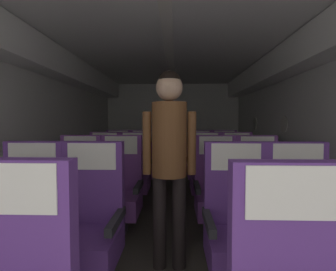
# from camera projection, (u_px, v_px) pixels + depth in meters

# --- Properties ---
(ground) EXTENTS (3.76, 7.79, 0.02)m
(ground) POSITION_uv_depth(u_px,v_px,m) (169.00, 216.00, 3.35)
(ground) COLOR #3D3833
(fuselage_shell) EXTENTS (3.64, 7.44, 2.27)m
(fuselage_shell) POSITION_uv_depth(u_px,v_px,m) (169.00, 90.00, 3.55)
(fuselage_shell) COLOR silver
(fuselage_shell) RESTS_ON ground
(seat_b_left_window) EXTENTS (0.49, 0.52, 1.04)m
(seat_b_left_window) POSITION_uv_depth(u_px,v_px,m) (27.00, 225.00, 1.91)
(seat_b_left_window) COLOR #38383D
(seat_b_left_window) RESTS_ON ground
(seat_b_left_aisle) EXTENTS (0.49, 0.52, 1.04)m
(seat_b_left_aisle) POSITION_uv_depth(u_px,v_px,m) (88.00, 226.00, 1.89)
(seat_b_left_aisle) COLOR #38383D
(seat_b_left_aisle) RESTS_ON ground
(seat_b_right_aisle) EXTENTS (0.49, 0.52, 1.04)m
(seat_b_right_aisle) POSITION_uv_depth(u_px,v_px,m) (302.00, 228.00, 1.85)
(seat_b_right_aisle) COLOR #38383D
(seat_b_right_aisle) RESTS_ON ground
(seat_b_right_window) EXTENTS (0.49, 0.52, 1.04)m
(seat_b_right_window) POSITION_uv_depth(u_px,v_px,m) (238.00, 228.00, 1.86)
(seat_b_right_window) COLOR #38383D
(seat_b_right_window) RESTS_ON ground
(seat_c_left_window) EXTENTS (0.49, 0.52, 1.04)m
(seat_c_left_window) POSITION_uv_depth(u_px,v_px,m) (78.00, 191.00, 2.87)
(seat_c_left_window) COLOR #38383D
(seat_c_left_window) RESTS_ON ground
(seat_c_left_aisle) EXTENTS (0.49, 0.52, 1.04)m
(seat_c_left_aisle) POSITION_uv_depth(u_px,v_px,m) (120.00, 191.00, 2.86)
(seat_c_left_aisle) COLOR #38383D
(seat_c_left_aisle) RESTS_ON ground
(seat_c_right_aisle) EXTENTS (0.49, 0.52, 1.04)m
(seat_c_right_aisle) POSITION_uv_depth(u_px,v_px,m) (259.00, 192.00, 2.82)
(seat_c_right_aisle) COLOR #38383D
(seat_c_right_aisle) RESTS_ON ground
(seat_c_right_window) EXTENTS (0.49, 0.52, 1.04)m
(seat_c_right_window) POSITION_uv_depth(u_px,v_px,m) (217.00, 192.00, 2.83)
(seat_c_right_window) COLOR #38383D
(seat_c_right_window) RESTS_ON ground
(seat_d_left_window) EXTENTS (0.49, 0.52, 1.04)m
(seat_d_left_window) POSITION_uv_depth(u_px,v_px,m) (103.00, 173.00, 3.85)
(seat_d_left_window) COLOR #38383D
(seat_d_left_window) RESTS_ON ground
(seat_d_left_aisle) EXTENTS (0.49, 0.52, 1.04)m
(seat_d_left_aisle) POSITION_uv_depth(u_px,v_px,m) (134.00, 173.00, 3.84)
(seat_d_left_aisle) COLOR #38383D
(seat_d_left_aisle) RESTS_ON ground
(seat_d_right_aisle) EXTENTS (0.49, 0.52, 1.04)m
(seat_d_right_aisle) POSITION_uv_depth(u_px,v_px,m) (238.00, 174.00, 3.78)
(seat_d_right_aisle) COLOR #38383D
(seat_d_right_aisle) RESTS_ON ground
(seat_d_right_window) EXTENTS (0.49, 0.52, 1.04)m
(seat_d_right_window) POSITION_uv_depth(u_px,v_px,m) (206.00, 174.00, 3.80)
(seat_d_right_window) COLOR #38383D
(seat_d_right_window) RESTS_ON ground
(seat_e_left_window) EXTENTS (0.49, 0.52, 1.04)m
(seat_e_left_window) POSITION_uv_depth(u_px,v_px,m) (117.00, 163.00, 4.80)
(seat_e_left_window) COLOR #38383D
(seat_e_left_window) RESTS_ON ground
(seat_e_left_aisle) EXTENTS (0.49, 0.52, 1.04)m
(seat_e_left_aisle) POSITION_uv_depth(u_px,v_px,m) (142.00, 163.00, 4.78)
(seat_e_left_aisle) COLOR #38383D
(seat_e_left_aisle) RESTS_ON ground
(seat_e_right_aisle) EXTENTS (0.49, 0.52, 1.04)m
(seat_e_right_aisle) POSITION_uv_depth(u_px,v_px,m) (225.00, 164.00, 4.74)
(seat_e_right_aisle) COLOR #38383D
(seat_e_right_aisle) RESTS_ON ground
(seat_e_right_window) EXTENTS (0.49, 0.52, 1.04)m
(seat_e_right_window) POSITION_uv_depth(u_px,v_px,m) (200.00, 164.00, 4.76)
(seat_e_right_window) COLOR #38383D
(seat_e_right_window) RESTS_ON ground
(flight_attendant) EXTENTS (0.43, 0.28, 1.60)m
(flight_attendant) POSITION_uv_depth(u_px,v_px,m) (169.00, 148.00, 2.10)
(flight_attendant) COLOR black
(flight_attendant) RESTS_ON ground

